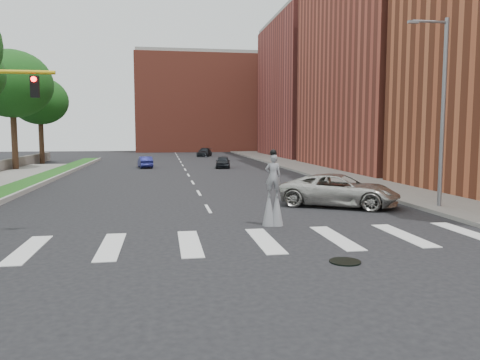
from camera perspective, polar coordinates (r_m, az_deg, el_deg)
The scene contains 16 objects.
ground_plane at distance 15.09m, azimuth -0.99°, elevation -8.45°, with size 160.00×160.00×0.00m, color black.
grass_median at distance 35.90m, azimuth -24.43°, elevation -0.40°, with size 2.00×60.00×0.25m, color #184D16.
median_curb at distance 35.64m, azimuth -22.80°, elevation -0.35°, with size 0.20×60.00×0.28m, color gray.
sidewalk_right at distance 42.24m, azimuth 10.95°, elevation 0.84°, with size 5.00×90.00×0.18m, color slate.
manhole at distance 13.98m, azimuth 12.69°, elevation -9.68°, with size 0.90×0.90×0.04m, color black.
building_mid at distance 51.25m, azimuth 19.56°, elevation 14.85°, with size 16.00×22.00×24.00m, color #9A4130.
building_far at distance 72.86m, azimuth 10.22°, elevation 10.74°, with size 16.00×22.00×20.00m, color brown.
building_backdrop at distance 92.97m, azimuth -4.36°, elevation 9.13°, with size 26.00×14.00×18.00m, color #9A4130.
streetlight at distance 24.28m, azimuth 23.35°, elevation 8.16°, with size 2.05×0.20×9.00m.
stilt_performer at distance 18.64m, azimuth 4.04°, elevation -1.92°, with size 0.84×0.56×3.05m.
suv_crossing at distance 24.02m, azimuth 12.03°, elevation -1.22°, with size 2.70×5.85×1.63m, color #B5B3AB.
car_near at distance 48.59m, azimuth -2.10°, elevation 2.22°, with size 1.45×3.61×1.23m, color black.
car_mid at distance 49.72m, azimuth -11.48°, elevation 2.16°, with size 1.25×3.60×1.19m, color navy.
car_far at distance 71.05m, azimuth -4.37°, elevation 3.39°, with size 1.78×4.37×1.27m, color black.
tree_4 at distance 50.00m, azimuth -26.07°, elevation 10.47°, with size 7.51×7.51×11.45m.
tree_5 at distance 59.68m, azimuth -23.22°, elevation 8.83°, with size 6.45×6.45×10.05m.
Camera 1 is at (-2.11, -14.47, 3.74)m, focal length 35.00 mm.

